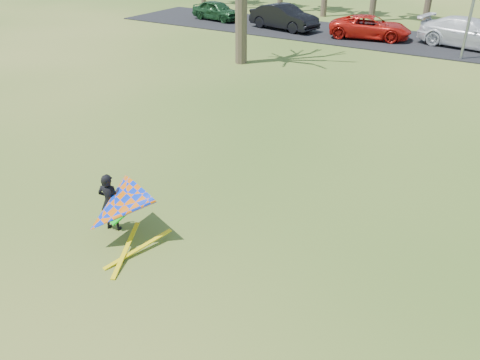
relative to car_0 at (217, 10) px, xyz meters
The scene contains 7 objects.
ground 29.61m from the car_0, 56.77° to the right, with size 100.00×100.00×0.00m, color #1E5412.
parking_strip 16.24m from the car_0, ahead, with size 46.00×7.00×0.06m, color black.
car_0 is the anchor object (origin of this frame).
car_1 6.10m from the car_0, ahead, with size 1.77×5.07×1.67m, color black.
car_2 12.21m from the car_0, ahead, with size 2.36×5.13×1.43m, color red.
car_3 18.00m from the car_0, ahead, with size 2.36×5.81×1.69m, color white.
kite_flyer 28.81m from the car_0, 60.37° to the right, with size 2.13×2.39×2.02m.
Camera 1 is at (5.29, -6.52, 6.59)m, focal length 35.00 mm.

